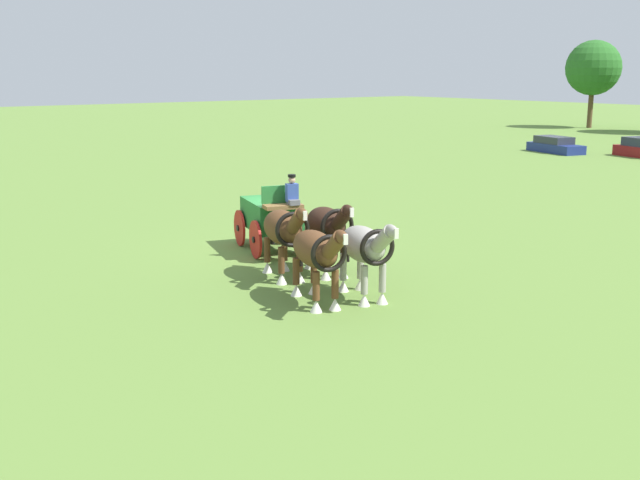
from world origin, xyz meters
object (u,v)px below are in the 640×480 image
object	(u,v)px
draft_horse_rear_near	(328,227)
parked_vehicle_a	(555,146)
draft_horse_lead_off	(317,252)
draft_horse_rear_off	(284,230)
draft_horse_lead_near	(365,248)
show_wagon	(271,217)

from	to	relation	value
draft_horse_rear_near	parked_vehicle_a	size ratio (longest dim) A/B	0.62
draft_horse_lead_off	draft_horse_rear_off	bearing A→B (deg)	163.45
draft_horse_rear_near	parked_vehicle_a	distance (m)	37.47
draft_horse_rear_near	draft_horse_lead_near	world-z (taller)	draft_horse_rear_near
parked_vehicle_a	draft_horse_lead_off	bearing A→B (deg)	-62.14
draft_horse_rear_near	parked_vehicle_a	world-z (taller)	draft_horse_rear_near
draft_horse_rear_off	draft_horse_lead_off	distance (m)	2.61
show_wagon	parked_vehicle_a	xyz separation A→B (m)	(-13.24, 33.20, -0.63)
show_wagon	draft_horse_lead_near	world-z (taller)	show_wagon
show_wagon	draft_horse_rear_near	size ratio (longest dim) A/B	1.85
show_wagon	draft_horse_lead_off	xyz separation A→B (m)	(5.55, -2.34, 0.22)
draft_horse_rear_near	draft_horse_lead_off	distance (m)	2.92
show_wagon	draft_horse_lead_near	bearing A→B (deg)	-10.42
parked_vehicle_a	draft_horse_lead_near	bearing A→B (deg)	-60.81
show_wagon	draft_horse_lead_off	distance (m)	6.03
show_wagon	draft_horse_lead_off	bearing A→B (deg)	-22.81
parked_vehicle_a	draft_horse_rear_off	bearing A→B (deg)	-64.92
show_wagon	parked_vehicle_a	distance (m)	35.75
draft_horse_lead_off	draft_horse_rear_near	bearing A→B (deg)	136.98
draft_horse_lead_off	draft_horse_lead_near	bearing A→B (deg)	73.47
show_wagon	draft_horse_rear_off	xyz separation A→B (m)	(3.05, -1.59, 0.27)
parked_vehicle_a	show_wagon	bearing A→B (deg)	-68.27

